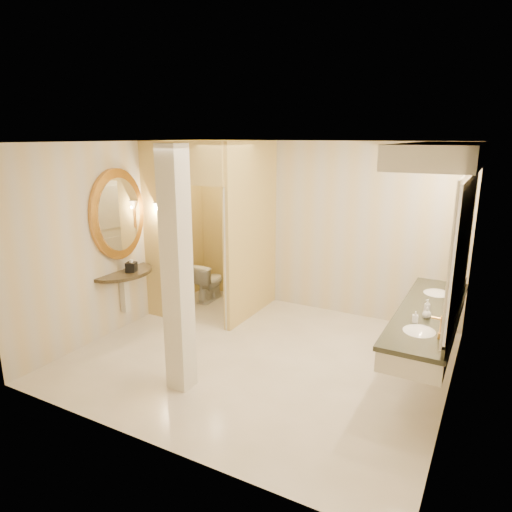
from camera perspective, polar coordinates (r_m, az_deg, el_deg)
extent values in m
plane|color=white|center=(6.04, 0.40, -12.47)|extent=(4.50, 4.50, 0.00)
plane|color=silver|center=(5.37, 0.45, 14.05)|extent=(4.50, 4.50, 0.00)
cube|color=beige|center=(7.34, 7.77, 3.51)|extent=(4.50, 0.02, 2.70)
cube|color=beige|center=(3.99, -13.26, -6.49)|extent=(4.50, 0.02, 2.70)
cube|color=beige|center=(6.87, -16.40, 2.27)|extent=(0.02, 4.00, 2.70)
cube|color=beige|center=(4.96, 24.08, -3.16)|extent=(0.02, 4.00, 2.70)
cube|color=#F2DD7E|center=(7.00, -0.57, 3.10)|extent=(0.10, 1.50, 2.70)
cube|color=#F2DD7E|center=(7.02, -11.65, 2.82)|extent=(0.65, 0.10, 2.70)
cube|color=#F2DD7E|center=(6.44, -7.07, 11.40)|extent=(0.80, 0.10, 0.60)
cube|color=beige|center=(6.80, -2.56, 0.14)|extent=(0.20, 0.80, 2.10)
cylinder|color=#CB8F41|center=(6.93, -12.10, 4.33)|extent=(0.03, 0.03, 0.30)
cone|color=beige|center=(6.90, -12.19, 5.97)|extent=(0.14, 0.14, 0.14)
cube|color=beige|center=(5.57, 20.67, -7.71)|extent=(0.60, 2.39, 0.24)
cube|color=black|center=(5.52, 20.79, -6.56)|extent=(0.64, 2.43, 0.05)
cube|color=black|center=(5.48, 23.76, -6.26)|extent=(0.03, 2.39, 0.10)
ellipsoid|color=white|center=(4.93, 19.68, -9.28)|extent=(0.40, 0.44, 0.15)
cylinder|color=#CB8F41|center=(4.87, 22.16, -8.20)|extent=(0.03, 0.03, 0.22)
ellipsoid|color=white|center=(6.14, 21.63, -4.72)|extent=(0.40, 0.44, 0.15)
cylinder|color=#CB8F41|center=(6.08, 23.61, -3.80)|extent=(0.03, 0.03, 0.22)
cube|color=white|center=(5.27, 24.58, 1.72)|extent=(0.03, 2.39, 1.40)
cube|color=beige|center=(5.18, 22.57, 11.71)|extent=(0.75, 2.59, 0.22)
cylinder|color=black|center=(6.92, -16.51, -1.94)|extent=(0.99, 0.99, 0.05)
cube|color=beige|center=(6.98, -16.10, -4.35)|extent=(0.10, 0.10, 0.60)
cylinder|color=#C98C3B|center=(6.72, -16.92, 5.00)|extent=(0.07, 0.99, 0.99)
cylinder|color=white|center=(6.69, -16.68, 4.98)|extent=(0.02, 0.79, 0.79)
cube|color=beige|center=(4.96, -9.83, -2.07)|extent=(0.25, 0.25, 2.70)
cube|color=black|center=(6.80, -15.31, -1.33)|extent=(0.18, 0.18, 0.14)
imported|color=white|center=(7.93, -5.95, -3.18)|extent=(0.39, 0.66, 0.66)
imported|color=beige|center=(5.09, 19.29, -7.19)|extent=(0.07, 0.07, 0.12)
imported|color=silver|center=(5.24, 20.58, -6.68)|extent=(0.12, 0.12, 0.12)
imported|color=#C6B28C|center=(5.32, 20.60, -6.03)|extent=(0.09, 0.09, 0.18)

